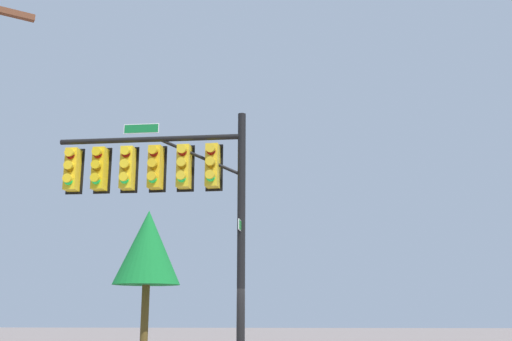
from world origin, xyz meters
The scene contains 2 objects.
signal_pole_assembly centered at (2.07, -0.11, 5.16)m, with size 4.97×0.98×6.90m.
tree_far centered at (4.99, -11.64, 4.70)m, with size 2.96×2.96×6.39m.
Camera 1 is at (-1.03, 14.33, 1.98)m, focal length 41.41 mm.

